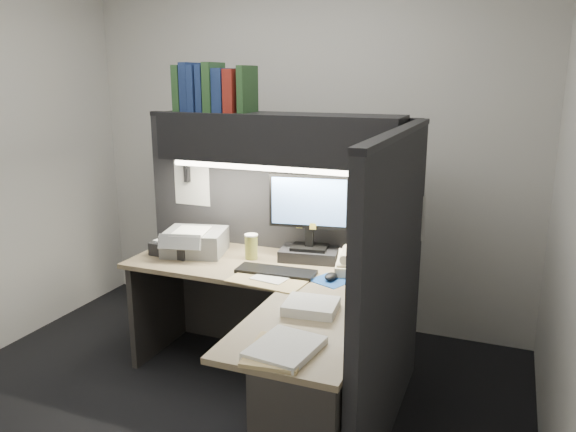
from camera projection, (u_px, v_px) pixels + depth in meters
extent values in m
plane|color=black|center=(208.00, 412.00, 3.21)|extent=(3.50, 3.50, 0.00)
cube|color=silver|center=(302.00, 147.00, 4.24)|extent=(3.50, 0.04, 2.70)
cube|color=black|center=(276.00, 237.00, 3.84)|extent=(1.90, 0.06, 1.60)
cube|color=black|center=(391.00, 295.00, 2.83)|extent=(0.06, 1.50, 1.60)
cube|color=#7E7050|center=(263.00, 267.00, 3.51)|extent=(1.70, 0.68, 0.03)
cube|color=#7E7050|center=(303.00, 331.00, 2.62)|extent=(0.60, 0.85, 0.03)
cube|color=#2E2B29|center=(282.00, 303.00, 3.87)|extent=(1.61, 0.02, 0.70)
cube|color=#2E2B29|center=(159.00, 302.00, 3.89)|extent=(0.04, 0.61, 0.70)
cube|color=#2E2B29|center=(306.00, 432.00, 2.47)|extent=(0.38, 0.40, 0.70)
cube|color=black|center=(278.00, 138.00, 3.48)|extent=(1.55, 0.34, 0.30)
cylinder|color=white|center=(269.00, 168.00, 3.39)|extent=(1.32, 0.04, 0.04)
cube|color=black|center=(309.00, 254.00, 3.59)|extent=(0.40, 0.28, 0.07)
cube|color=black|center=(310.00, 237.00, 3.56)|extent=(0.06, 0.05, 0.12)
cube|color=black|center=(310.00, 201.00, 3.50)|extent=(0.51, 0.12, 0.34)
cube|color=#6B9AEB|center=(309.00, 202.00, 3.48)|extent=(0.47, 0.08, 0.30)
cube|color=black|center=(276.00, 272.00, 3.34)|extent=(0.48, 0.18, 0.02)
cube|color=#19458E|center=(331.00, 281.00, 3.22)|extent=(0.25, 0.24, 0.00)
ellipsoid|color=black|center=(331.00, 276.00, 3.23)|extent=(0.07, 0.11, 0.04)
cube|color=beige|center=(356.00, 265.00, 3.35)|extent=(0.28, 0.29, 0.10)
cylinder|color=gold|center=(251.00, 247.00, 3.60)|extent=(0.10, 0.10, 0.15)
cube|color=gray|center=(195.00, 242.00, 3.71)|extent=(0.45, 0.41, 0.15)
cube|color=black|center=(176.00, 247.00, 3.71)|extent=(0.29, 0.25, 0.08)
cube|color=tan|center=(269.00, 279.00, 3.23)|extent=(0.46, 0.33, 0.01)
cube|color=white|center=(311.00, 306.00, 2.80)|extent=(0.28, 0.24, 0.05)
cube|color=white|center=(285.00, 348.00, 2.39)|extent=(0.29, 0.35, 0.03)
cube|color=tan|center=(277.00, 352.00, 2.38)|extent=(0.28, 0.34, 0.02)
cube|color=#234321|center=(184.00, 88.00, 3.66)|extent=(0.05, 0.22, 0.29)
cube|color=navy|center=(192.00, 87.00, 3.64)|extent=(0.06, 0.22, 0.31)
cube|color=navy|center=(199.00, 88.00, 3.59)|extent=(0.05, 0.22, 0.29)
cube|color=navy|center=(207.00, 88.00, 3.58)|extent=(0.05, 0.22, 0.29)
cube|color=#234321|center=(214.00, 87.00, 3.55)|extent=(0.06, 0.22, 0.31)
cube|color=navy|center=(224.00, 90.00, 3.54)|extent=(0.07, 0.22, 0.27)
cube|color=maroon|center=(235.00, 91.00, 3.51)|extent=(0.07, 0.22, 0.27)
cube|color=#234321|center=(247.00, 89.00, 3.49)|extent=(0.05, 0.22, 0.29)
cube|color=white|center=(372.00, 211.00, 3.51)|extent=(0.21, 0.00, 0.28)
cube|color=white|center=(407.00, 218.00, 3.44)|extent=(0.21, 0.00, 0.28)
cube|color=white|center=(192.00, 181.00, 3.96)|extent=(0.28, 0.00, 0.34)
cube|color=black|center=(380.00, 261.00, 2.66)|extent=(0.00, 0.18, 0.22)
cube|color=white|center=(361.00, 301.00, 2.37)|extent=(0.00, 0.21, 0.28)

